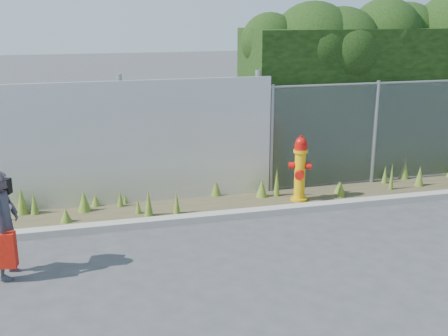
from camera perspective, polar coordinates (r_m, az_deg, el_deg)
name	(u,v)px	position (r m, az deg, el deg)	size (l,w,h in m)	color
ground	(271,263)	(7.85, 4.84, -9.60)	(80.00, 80.00, 0.00)	#3B3C3E
curb	(235,215)	(9.40, 1.14, -4.75)	(16.00, 0.22, 0.12)	#9A958B
weed_strip	(242,196)	(10.12, 1.86, -2.84)	(16.00, 1.35, 0.54)	#453E27
corrugated_fence	(30,149)	(9.95, -19.14, 1.81)	(8.50, 0.21, 2.30)	silver
chainlink_fence	(422,130)	(11.98, 19.44, 3.68)	(6.50, 0.07, 2.05)	gray
hedge	(409,70)	(12.81, 18.31, 9.42)	(7.40, 2.22, 3.70)	black
fire_hydrant	(300,170)	(10.13, 7.74, -0.18)	(0.41, 0.37, 1.23)	#DAA20B
woman	(5,224)	(7.72, -21.39, -5.36)	(0.52, 0.34, 1.43)	#0E4F59
black_shoulder_bag	(0,186)	(7.78, -21.77, -1.70)	(0.27, 0.11, 0.20)	black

